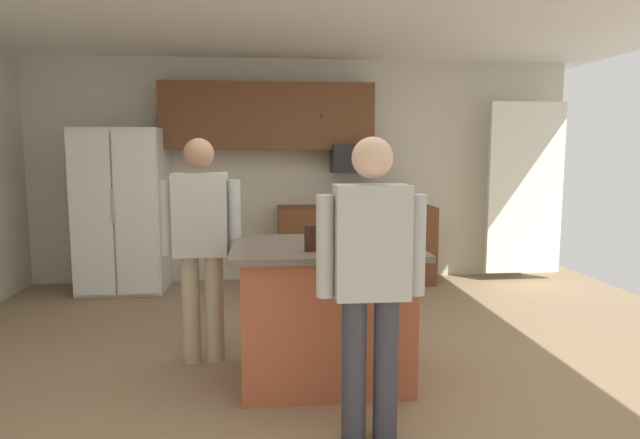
# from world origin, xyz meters

# --- Properties ---
(floor) EXTENTS (7.04, 7.04, 0.00)m
(floor) POSITION_xyz_m (0.00, 0.00, 0.00)
(floor) COLOR #937A5B
(floor) RESTS_ON ground
(back_wall) EXTENTS (6.40, 0.10, 2.60)m
(back_wall) POSITION_xyz_m (0.00, 2.80, 1.30)
(back_wall) COLOR beige
(back_wall) RESTS_ON ground
(french_door_window_panel) EXTENTS (0.90, 0.06, 2.00)m
(french_door_window_panel) POSITION_xyz_m (2.60, 2.40, 1.10)
(french_door_window_panel) COLOR white
(french_door_window_panel) RESTS_ON ground
(cabinet_run_upper) EXTENTS (2.40, 0.38, 0.75)m
(cabinet_run_upper) POSITION_xyz_m (-0.40, 2.60, 1.93)
(cabinet_run_upper) COLOR brown
(cabinet_run_lower) EXTENTS (1.80, 0.63, 0.90)m
(cabinet_run_lower) POSITION_xyz_m (0.60, 2.48, 0.45)
(cabinet_run_lower) COLOR brown
(cabinet_run_lower) RESTS_ON ground
(refrigerator) EXTENTS (0.91, 0.76, 1.78)m
(refrigerator) POSITION_xyz_m (-2.00, 2.38, 0.89)
(refrigerator) COLOR white
(refrigerator) RESTS_ON ground
(microwave_over_range) EXTENTS (0.56, 0.40, 0.32)m
(microwave_over_range) POSITION_xyz_m (0.60, 2.50, 1.45)
(microwave_over_range) COLOR black
(kitchen_island) EXTENTS (1.22, 0.96, 0.92)m
(kitchen_island) POSITION_xyz_m (-0.05, -0.21, 0.47)
(kitchen_island) COLOR #AD5638
(kitchen_island) RESTS_ON ground
(person_guest_by_door) EXTENTS (0.57, 0.22, 1.63)m
(person_guest_by_door) POSITION_xyz_m (-0.89, 0.17, 0.93)
(person_guest_by_door) COLOR tan
(person_guest_by_door) RESTS_ON ground
(person_guest_left) EXTENTS (0.57, 0.22, 1.61)m
(person_guest_left) POSITION_xyz_m (0.11, -1.03, 0.92)
(person_guest_left) COLOR #383842
(person_guest_left) RESTS_ON ground
(glass_short_whisky) EXTENTS (0.07, 0.07, 0.15)m
(glass_short_whisky) POSITION_xyz_m (0.12, -0.27, 1.00)
(glass_short_whisky) COLOR black
(glass_short_whisky) RESTS_ON kitchen_island
(tumbler_amber) EXTENTS (0.08, 0.08, 0.16)m
(tumbler_amber) POSITION_xyz_m (-0.16, -0.44, 1.00)
(tumbler_amber) COLOR #32190D
(tumbler_amber) RESTS_ON kitchen_island
(glass_pilsner) EXTENTS (0.07, 0.07, 0.15)m
(glass_pilsner) POSITION_xyz_m (0.41, -0.33, 0.99)
(glass_pilsner) COLOR black
(glass_pilsner) RESTS_ON kitchen_island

